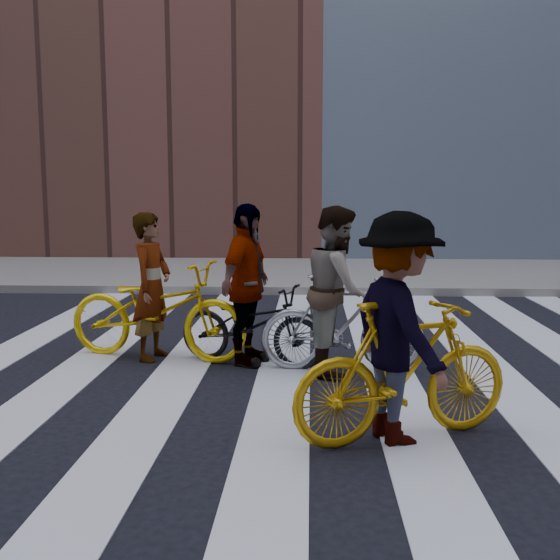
# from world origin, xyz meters

# --- Properties ---
(ground) EXTENTS (100.00, 100.00, 0.00)m
(ground) POSITION_xyz_m (0.00, 0.00, 0.00)
(ground) COLOR black
(ground) RESTS_ON ground
(sidewalk_far) EXTENTS (100.00, 5.00, 0.15)m
(sidewalk_far) POSITION_xyz_m (0.00, 7.50, 0.07)
(sidewalk_far) COLOR gray
(sidewalk_far) RESTS_ON ground
(zebra_crosswalk) EXTENTS (8.25, 10.00, 0.01)m
(zebra_crosswalk) POSITION_xyz_m (0.00, 0.00, 0.01)
(zebra_crosswalk) COLOR silver
(zebra_crosswalk) RESTS_ON ground
(bike_yellow_left) EXTENTS (2.27, 1.23, 1.13)m
(bike_yellow_left) POSITION_xyz_m (-2.02, 0.45, 0.56)
(bike_yellow_left) COLOR yellow
(bike_yellow_left) RESTS_ON ground
(bike_silver_mid) EXTENTS (1.74, 0.55, 1.04)m
(bike_silver_mid) POSITION_xyz_m (0.06, 0.02, 0.52)
(bike_silver_mid) COLOR #A9ABB3
(bike_silver_mid) RESTS_ON ground
(bike_yellow_right) EXTENTS (1.89, 1.16, 1.10)m
(bike_yellow_right) POSITION_xyz_m (0.45, -1.89, 0.55)
(bike_yellow_right) COLOR #CE930B
(bike_yellow_right) RESTS_ON ground
(bike_dark_rear) EXTENTS (1.80, 1.10, 0.89)m
(bike_dark_rear) POSITION_xyz_m (-0.93, 0.27, 0.45)
(bike_dark_rear) COLOR black
(bike_dark_rear) RESTS_ON ground
(rider_left) EXTENTS (0.53, 0.68, 1.67)m
(rider_left) POSITION_xyz_m (-2.07, 0.45, 0.84)
(rider_left) COLOR slate
(rider_left) RESTS_ON ground
(rider_mid) EXTENTS (0.70, 0.88, 1.76)m
(rider_mid) POSITION_xyz_m (0.01, 0.02, 0.88)
(rider_mid) COLOR slate
(rider_mid) RESTS_ON ground
(rider_right) EXTENTS (1.03, 1.30, 1.77)m
(rider_right) POSITION_xyz_m (0.40, -1.89, 0.88)
(rider_right) COLOR slate
(rider_right) RESTS_ON ground
(rider_rear) EXTENTS (0.74, 1.12, 1.78)m
(rider_rear) POSITION_xyz_m (-0.98, 0.27, 0.89)
(rider_rear) COLOR slate
(rider_rear) RESTS_ON ground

